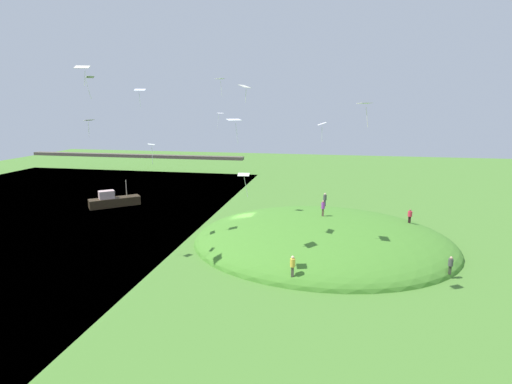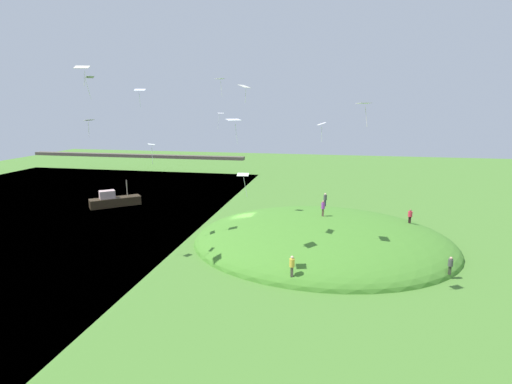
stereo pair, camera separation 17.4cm
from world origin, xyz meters
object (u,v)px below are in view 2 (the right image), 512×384
person_watching_kites (451,263)px  kite_4 (89,121)px  kite_6 (140,91)px  kite_2 (82,68)px  kite_5 (89,79)px  kite_11 (244,87)px  kite_10 (151,146)px  kite_1 (220,80)px  person_walking_path (410,215)px  person_near_shore (325,198)px  kite_0 (220,114)px  boat_on_lake (114,201)px  kite_7 (322,125)px  kite_8 (243,176)px  kite_3 (364,104)px  kite_9 (234,121)px  person_on_hilltop (323,206)px  person_with_child (292,264)px

person_watching_kites → kite_4: bearing=35.7°
kite_6 → kite_2: bearing=-105.6°
kite_5 → kite_11: size_ratio=1.25×
kite_10 → kite_11: (10.02, -1.90, 5.51)m
kite_4 → kite_1: bearing=45.1°
person_walking_path → person_near_shore: (-9.48, 6.85, -0.11)m
kite_6 → kite_0: bearing=79.5°
boat_on_lake → kite_7: size_ratio=4.03×
kite_8 → kite_10: 13.11m
kite_3 → kite_10: 21.50m
kite_2 → kite_5: bearing=107.0°
kite_2 → kite_10: 10.05m
kite_6 → kite_11: bearing=-5.9°
kite_1 → kite_7: bearing=-32.3°
kite_0 → kite_4: size_ratio=1.37×
kite_6 → kite_11: (10.49, -1.09, 0.20)m
kite_5 → kite_9: (12.39, 0.82, -3.41)m
kite_5 → kite_7: bearing=10.9°
person_near_shore → kite_1: 20.88m
kite_0 → kite_6: 17.14m
boat_on_lake → kite_3: (34.12, -22.75, 14.03)m
kite_8 → kite_1: bearing=113.3°
kite_8 → kite_9: kite_9 is taller
kite_3 → kite_9: bearing=166.3°
kite_6 → kite_11: 10.55m
kite_6 → person_on_hilltop: bearing=21.3°
kite_7 → kite_10: kite_7 is taller
person_with_child → kite_3: size_ratio=1.07×
kite_2 → kite_9: bearing=11.6°
kite_4 → kite_8: size_ratio=0.80×
kite_1 → kite_11: size_ratio=1.22×
person_with_child → person_near_shore: size_ratio=1.01×
kite_6 → person_near_shore: bearing=41.7°
boat_on_lake → kite_4: kite_4 is taller
person_near_shore → kite_1: (-11.44, -9.44, 14.70)m
kite_5 → kite_8: (13.72, -1.58, -7.60)m
kite_1 → kite_9: kite_1 is taller
kite_0 → kite_7: 22.49m
kite_8 → person_with_child: bearing=10.9°
person_on_hilltop → kite_4: 25.16m
boat_on_lake → person_walking_path: (40.80, -7.67, 2.10)m
person_walking_path → kite_2: bearing=56.7°
person_watching_kites → kite_5: bearing=38.0°
kite_0 → kite_6: (-3.09, -16.67, 2.55)m
person_on_hilltop → person_watching_kites: 14.06m
person_watching_kites → kite_5: 34.84m
person_near_shore → kite_1: size_ratio=0.96×
person_with_child → kite_10: bearing=-29.5°
kite_3 → boat_on_lake: bearing=146.3°
kite_7 → kite_8: bearing=-137.3°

